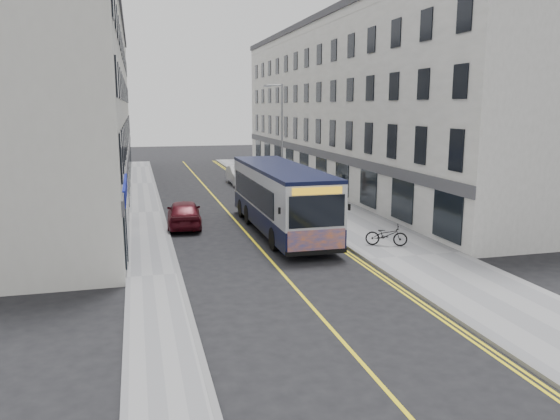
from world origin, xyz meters
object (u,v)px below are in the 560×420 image
car_maroon (184,213)px  streetlamp (281,138)px  city_bus (280,196)px  pedestrian_near (305,185)px  car_white (240,175)px  bicycle (386,235)px  pedestrian_far (332,186)px

car_maroon → streetlamp: bearing=-134.6°
city_bus → pedestrian_near: (4.35, 9.67, -0.92)m
city_bus → car_white: bearing=86.2°
bicycle → pedestrian_near: size_ratio=1.12×
city_bus → pedestrian_near: bearing=65.8°
bicycle → pedestrian_far: 13.82m
city_bus → bicycle: (3.94, -4.50, -1.28)m
streetlamp → pedestrian_near: (1.97, 0.82, -3.40)m
streetlamp → bicycle: (1.55, -13.35, -3.75)m
pedestrian_near → pedestrian_far: pedestrian_near is taller
pedestrian_near → pedestrian_far: (1.86, -0.54, -0.06)m
city_bus → car_maroon: (-4.80, 2.50, -1.14)m
car_maroon → pedestrian_near: bearing=-138.0°
pedestrian_near → car_maroon: 11.62m
pedestrian_far → car_maroon: size_ratio=0.36×
bicycle → car_white: size_ratio=0.41×
car_maroon → city_bus: bearing=156.4°
pedestrian_near → city_bus: bearing=-90.5°
pedestrian_far → car_white: pedestrian_far is taller
streetlamp → city_bus: size_ratio=0.67×
pedestrian_near → streetlamp: bearing=-133.8°
city_bus → pedestrian_far: size_ratio=7.50×
pedestrian_far → car_white: (-5.00, 8.93, -0.15)m
pedestrian_far → car_white: size_ratio=0.34×
streetlamp → car_maroon: size_ratio=1.78×
pedestrian_far → car_maroon: bearing=177.8°
streetlamp → car_maroon: (-7.18, -6.35, -3.62)m
car_white → pedestrian_far: bearing=-61.3°
city_bus → car_maroon: bearing=152.5°
streetlamp → car_white: bearing=97.3°
bicycle → car_white: car_white is taller
pedestrian_near → car_maroon: bearing=-118.2°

